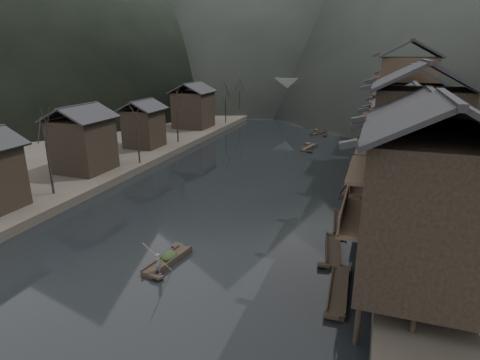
% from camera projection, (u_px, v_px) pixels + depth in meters
% --- Properties ---
extents(water, '(300.00, 300.00, 0.00)m').
position_uv_depth(water, '(200.00, 231.00, 36.08)').
color(water, black).
rests_on(water, ground).
extents(left_bank, '(40.00, 200.00, 1.20)m').
position_uv_depth(left_bank, '(126.00, 126.00, 82.73)').
color(left_bank, '#2D2823').
rests_on(left_bank, ground).
extents(stilt_houses, '(9.00, 67.60, 17.09)m').
position_uv_depth(stilt_houses, '(408.00, 112.00, 45.26)').
color(stilt_houses, black).
rests_on(stilt_houses, ground).
extents(left_houses, '(8.10, 53.20, 8.73)m').
position_uv_depth(left_houses, '(129.00, 121.00, 58.79)').
color(left_houses, black).
rests_on(left_houses, left_bank).
extents(bare_trees, '(3.96, 72.28, 7.92)m').
position_uv_depth(bare_trees, '(172.00, 108.00, 63.70)').
color(bare_trees, black).
rests_on(bare_trees, left_bank).
extents(moored_sampans, '(3.35, 66.94, 0.47)m').
position_uv_depth(moored_sampans, '(357.00, 168.00, 54.65)').
color(moored_sampans, black).
rests_on(moored_sampans, water).
extents(midriver_boats, '(3.42, 19.16, 0.45)m').
position_uv_depth(midriver_boats, '(315.00, 139.00, 72.44)').
color(midriver_boats, black).
rests_on(midriver_boats, water).
extents(stone_bridge, '(40.00, 6.00, 9.00)m').
position_uv_depth(stone_bridge, '(321.00, 94.00, 99.21)').
color(stone_bridge, '#4C4C4F').
rests_on(stone_bridge, ground).
extents(hero_sampan, '(1.90, 5.45, 0.44)m').
position_uv_depth(hero_sampan, '(168.00, 260.00, 30.73)').
color(hero_sampan, black).
rests_on(hero_sampan, water).
extents(cargo_heap, '(1.18, 1.55, 0.71)m').
position_uv_depth(cargo_heap, '(169.00, 252.00, 30.78)').
color(cargo_heap, black).
rests_on(cargo_heap, hero_sampan).
extents(boatman, '(0.70, 0.65, 1.60)m').
position_uv_depth(boatman, '(158.00, 260.00, 28.64)').
color(boatman, '#4E4E50').
rests_on(boatman, hero_sampan).
extents(bamboo_pole, '(0.98, 2.71, 3.80)m').
position_uv_depth(bamboo_pole, '(158.00, 226.00, 27.75)').
color(bamboo_pole, '#8C7A51').
rests_on(bamboo_pole, boatman).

